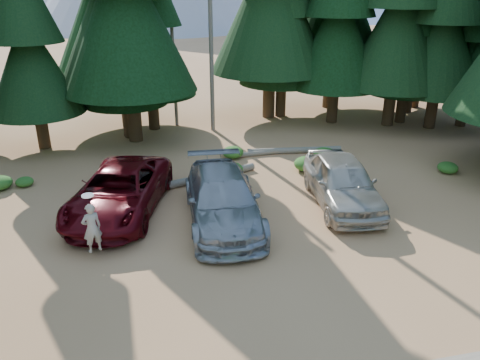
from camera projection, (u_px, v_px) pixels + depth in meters
The scene contains 19 objects.
ground at pixel (263, 264), 14.59m from camera, with size 160.00×160.00×0.00m, color #AE784A.
forest_belt_north at pixel (199, 128), 28.08m from camera, with size 36.00×7.00×22.00m, color black, non-canonical shape.
snag_front at pixel (211, 24), 25.44m from camera, with size 0.24×0.24×12.00m, color #6D6657.
snag_back at pixel (172, 41), 26.79m from camera, with size 0.20×0.20×10.00m, color #6D6657.
red_pickup at pixel (119, 191), 17.54m from camera, with size 2.90×6.29×1.75m, color #56070E.
silver_minivan_center at pixel (223, 199), 16.83m from camera, with size 2.51×6.18×1.79m, color #9EA1A6.
silver_minivan_right at pixel (342, 182), 18.20m from camera, with size 2.22×5.51×1.88m, color #BBB4A6.
frisbee_player at pixel (92, 228), 14.35m from camera, with size 0.70×0.59×1.91m.
log_left at pixel (209, 176), 20.69m from camera, with size 0.33×0.33×4.67m, color #6D6657.
log_mid at pixel (262, 153), 23.68m from camera, with size 0.25×0.25×3.04m, color #6D6657.
log_right at pixel (294, 150), 23.93m from camera, with size 0.31×0.31×4.83m, color #6D6657.
shrub_far_left at pixel (0, 183), 19.74m from camera, with size 1.02×1.02×0.56m, color #2D7121.
shrub_left at pixel (122, 171), 20.94m from camera, with size 1.04×1.04×0.57m, color #2D7121.
shrub_center_left at pixel (231, 169), 21.17m from camera, with size 1.06×1.06×0.58m, color #2D7121.
shrub_center_right at pixel (233, 152), 23.27m from camera, with size 1.05×1.05×0.58m, color #2D7121.
shrub_right at pixel (307, 164), 21.67m from camera, with size 1.19×1.19×0.66m, color #2D7121.
shrub_far_right at pixel (325, 154), 23.00m from camera, with size 1.10×1.10×0.61m, color #2D7121.
shrub_edge_west at pixel (25, 182), 20.05m from camera, with size 0.73×0.73×0.40m, color #2D7121.
shrub_edge_east at pixel (448, 168), 21.45m from camera, with size 0.91×0.91×0.50m, color #2D7121.
Camera 1 is at (-3.34, -11.97, 8.10)m, focal length 35.00 mm.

